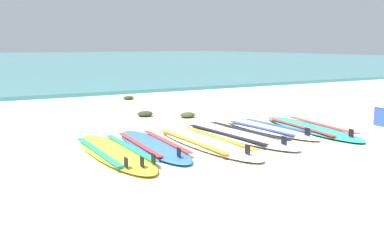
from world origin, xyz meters
TOP-DOWN VIEW (x-y plane):
  - ground_plane at (0.00, 0.00)m, footprint 80.00×80.00m
  - surfboard_0 at (-1.93, 0.24)m, footprint 0.59×2.33m
  - surfboard_1 at (-1.36, 0.35)m, footprint 0.63×2.18m
  - surfboard_2 at (-0.63, 0.18)m, footprint 0.66×2.46m
  - surfboard_3 at (0.02, 0.36)m, footprint 0.85×2.50m
  - surfboard_4 at (0.72, 0.48)m, footprint 0.69×2.06m
  - surfboard_5 at (1.37, 0.22)m, footprint 0.83×2.37m
  - seaweed_clump_near_shoreline at (0.21, 2.25)m, footprint 0.29×0.24m
  - seaweed_clump_mid_sand at (-0.44, 2.76)m, footprint 0.30×0.24m
  - seaweed_clump_by_the_boards at (0.21, 5.35)m, footprint 0.26×0.21m

SIDE VIEW (x-z plane):
  - ground_plane at x=0.00m, z-range 0.00..0.00m
  - surfboard_3 at x=0.02m, z-range -0.05..0.13m
  - surfboard_2 at x=-0.63m, z-range -0.05..0.13m
  - surfboard_5 at x=1.37m, z-range -0.05..0.13m
  - surfboard_1 at x=-1.36m, z-range -0.05..0.13m
  - surfboard_4 at x=0.72m, z-range -0.05..0.13m
  - surfboard_0 at x=-1.93m, z-range -0.05..0.13m
  - seaweed_clump_by_the_boards at x=0.21m, z-range 0.00..0.09m
  - seaweed_clump_near_shoreline at x=0.21m, z-range 0.00..0.10m
  - seaweed_clump_mid_sand at x=-0.44m, z-range 0.00..0.11m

